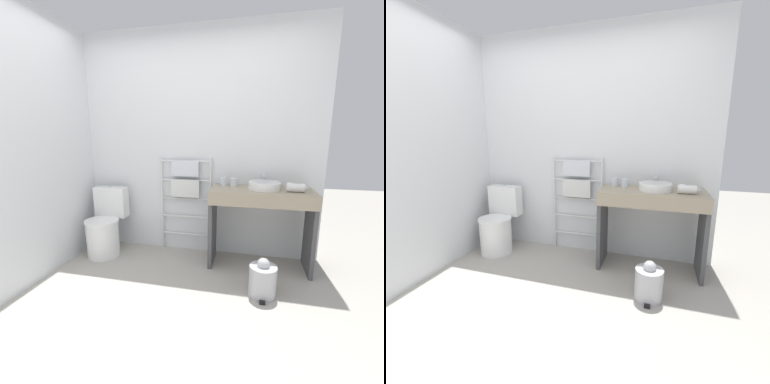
# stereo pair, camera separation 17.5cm
# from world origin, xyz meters

# --- Properties ---
(ground_plane) EXTENTS (12.00, 12.00, 0.00)m
(ground_plane) POSITION_xyz_m (0.00, 0.00, 0.00)
(ground_plane) COLOR #A8A399
(wall_back) EXTENTS (2.88, 0.12, 2.56)m
(wall_back) POSITION_xyz_m (0.00, 1.55, 1.28)
(wall_back) COLOR silver
(wall_back) RESTS_ON ground_plane
(wall_side) EXTENTS (0.12, 2.20, 2.56)m
(wall_side) POSITION_xyz_m (-1.38, 0.74, 1.28)
(wall_side) COLOR silver
(wall_side) RESTS_ON ground_plane
(toilet) EXTENTS (0.40, 0.51, 0.79)m
(toilet) POSITION_xyz_m (-1.00, 1.15, 0.32)
(toilet) COLOR white
(toilet) RESTS_ON ground_plane
(towel_radiator) EXTENTS (0.62, 0.06, 1.15)m
(towel_radiator) POSITION_xyz_m (-0.08, 1.44, 0.80)
(towel_radiator) COLOR silver
(towel_radiator) RESTS_ON ground_plane
(vanity_counter) EXTENTS (1.04, 0.49, 0.85)m
(vanity_counter) POSITION_xyz_m (0.78, 1.22, 0.59)
(vanity_counter) COLOR gray
(vanity_counter) RESTS_ON ground_plane
(sink_basin) EXTENTS (0.32, 0.32, 0.08)m
(sink_basin) POSITION_xyz_m (0.81, 1.26, 0.89)
(sink_basin) COLOR white
(sink_basin) RESTS_ON vanity_counter
(faucet) EXTENTS (0.02, 0.10, 0.13)m
(faucet) POSITION_xyz_m (0.81, 1.43, 0.94)
(faucet) COLOR silver
(faucet) RESTS_ON vanity_counter
(cup_near_wall) EXTENTS (0.07, 0.07, 0.09)m
(cup_near_wall) POSITION_xyz_m (0.37, 1.38, 0.90)
(cup_near_wall) COLOR silver
(cup_near_wall) RESTS_ON vanity_counter
(cup_near_edge) EXTENTS (0.07, 0.07, 0.09)m
(cup_near_edge) POSITION_xyz_m (0.49, 1.35, 0.90)
(cup_near_edge) COLOR silver
(cup_near_edge) RESTS_ON vanity_counter
(hair_dryer) EXTENTS (0.23, 0.17, 0.08)m
(hair_dryer) POSITION_xyz_m (1.11, 1.19, 0.89)
(hair_dryer) COLOR white
(hair_dryer) RESTS_ON vanity_counter
(trash_bin) EXTENTS (0.24, 0.27, 0.35)m
(trash_bin) POSITION_xyz_m (0.81, 0.69, 0.15)
(trash_bin) COLOR #B7B7BC
(trash_bin) RESTS_ON ground_plane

